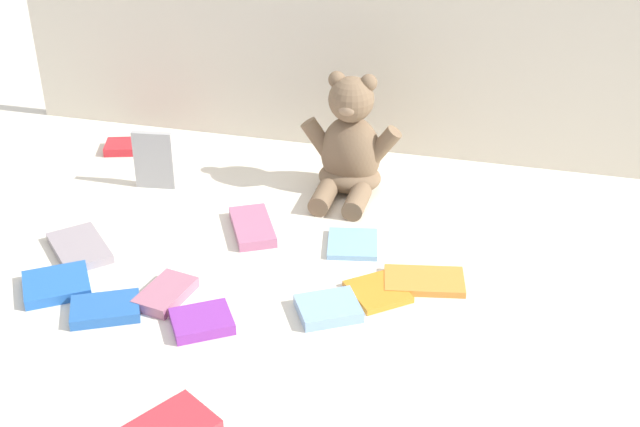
% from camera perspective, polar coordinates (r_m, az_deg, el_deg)
% --- Properties ---
extents(ground_plane, '(3.20, 3.20, 0.00)m').
position_cam_1_polar(ground_plane, '(1.63, 0.94, -1.32)').
color(ground_plane, silver).
extents(backdrop_drape, '(1.65, 0.03, 0.69)m').
position_cam_1_polar(backdrop_drape, '(1.84, 3.89, 14.18)').
color(backdrop_drape, beige).
rests_on(backdrop_drape, ground_plane).
extents(teddy_bear, '(0.21, 0.19, 0.26)m').
position_cam_1_polar(teddy_bear, '(1.74, 2.02, 4.35)').
color(teddy_bear, '#7A6047').
rests_on(teddy_bear, ground_plane).
extents(book_case_0, '(0.11, 0.12, 0.01)m').
position_cam_1_polar(book_case_0, '(1.59, 2.21, -2.06)').
color(book_case_0, '#81B6E1').
rests_on(book_case_0, ground_plane).
extents(book_case_1, '(0.15, 0.14, 0.02)m').
position_cam_1_polar(book_case_1, '(1.54, -17.34, -4.61)').
color(book_case_1, blue).
rests_on(book_case_1, ground_plane).
extents(book_case_2, '(0.13, 0.12, 0.02)m').
position_cam_1_polar(book_case_2, '(1.46, -14.26, -6.26)').
color(book_case_2, '#265EB0').
rests_on(book_case_2, ground_plane).
extents(book_case_3, '(0.16, 0.16, 0.02)m').
position_cam_1_polar(book_case_3, '(1.63, -15.90, -2.24)').
color(book_case_3, gray).
rests_on(book_case_3, ground_plane).
extents(book_case_4, '(0.12, 0.12, 0.02)m').
position_cam_1_polar(book_case_4, '(1.40, -7.96, -7.21)').
color(book_case_4, purple).
rests_on(book_case_4, ground_plane).
extents(book_case_5, '(0.13, 0.13, 0.01)m').
position_cam_1_polar(book_case_5, '(1.46, 3.92, -5.28)').
color(book_case_5, orange).
rests_on(book_case_5, ground_plane).
extents(book_case_6, '(0.13, 0.12, 0.02)m').
position_cam_1_polar(book_case_6, '(1.41, 0.56, -6.42)').
color(book_case_6, '#87AED8').
rests_on(book_case_6, ground_plane).
extents(book_case_7, '(0.15, 0.10, 0.02)m').
position_cam_1_polar(book_case_7, '(1.99, -12.38, 4.43)').
color(book_case_7, red).
rests_on(book_case_7, ground_plane).
extents(book_case_8, '(0.08, 0.03, 0.13)m').
position_cam_1_polar(book_case_8, '(1.80, -11.13, 3.54)').
color(book_case_8, '#A3A2A3').
rests_on(book_case_8, ground_plane).
extents(book_case_9, '(0.15, 0.10, 0.01)m').
position_cam_1_polar(book_case_9, '(1.50, 7.03, -4.53)').
color(book_case_9, orange).
rests_on(book_case_9, ground_plane).
extents(book_case_10, '(0.13, 0.16, 0.02)m').
position_cam_1_polar(book_case_10, '(1.64, -4.57, -0.91)').
color(book_case_10, '#B26488').
rests_on(book_case_10, ground_plane).
extents(book_case_11, '(0.09, 0.12, 0.02)m').
position_cam_1_polar(book_case_11, '(1.47, -10.37, -5.34)').
color(book_case_11, '#AE6780').
rests_on(book_case_11, ground_plane).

